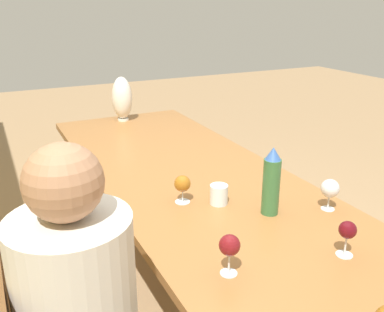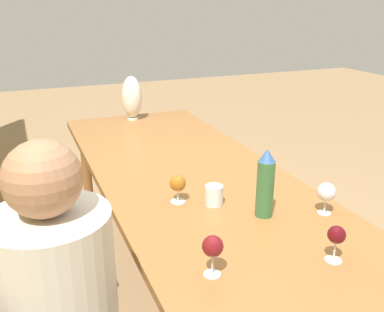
{
  "view_description": "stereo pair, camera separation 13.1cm",
  "coord_description": "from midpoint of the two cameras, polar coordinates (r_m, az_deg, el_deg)",
  "views": [
    {
      "loc": [
        -1.65,
        0.91,
        1.62
      ],
      "look_at": [
        0.2,
        0.0,
        0.87
      ],
      "focal_mm": 40.0,
      "sensor_mm": 36.0,
      "label": 1
    },
    {
      "loc": [
        -1.71,
        0.79,
        1.62
      ],
      "look_at": [
        0.2,
        0.0,
        0.87
      ],
      "focal_mm": 40.0,
      "sensor_mm": 36.0,
      "label": 2
    }
  ],
  "objects": [
    {
      "name": "wine_glass_0",
      "position": [
        1.9,
        16.06,
        -4.25
      ],
      "size": [
        0.08,
        0.08,
        0.14
      ],
      "color": "silver",
      "rests_on": "dining_table"
    },
    {
      "name": "wine_glass_3",
      "position": [
        1.58,
        17.79,
        -9.55
      ],
      "size": [
        0.06,
        0.06,
        0.13
      ],
      "color": "silver",
      "rests_on": "dining_table"
    },
    {
      "name": "dining_table",
      "position": [
        2.09,
        0.6,
        -5.89
      ],
      "size": [
        3.02,
        0.95,
        0.77
      ],
      "color": "#936033",
      "rests_on": "ground_plane"
    },
    {
      "name": "wine_glass_2",
      "position": [
        1.41,
        2.34,
        -11.96
      ],
      "size": [
        0.07,
        0.07,
        0.14
      ],
      "color": "silver",
      "rests_on": "dining_table"
    },
    {
      "name": "chair_far",
      "position": [
        2.44,
        -22.78,
        -9.45
      ],
      "size": [
        0.44,
        0.44,
        0.91
      ],
      "color": "brown",
      "rests_on": "ground_plane"
    },
    {
      "name": "vase",
      "position": [
        3.24,
        -10.52,
        7.57
      ],
      "size": [
        0.15,
        0.15,
        0.33
      ],
      "color": "silver",
      "rests_on": "dining_table"
    },
    {
      "name": "water_bottle",
      "position": [
        1.79,
        8.49,
        -3.47
      ],
      "size": [
        0.07,
        0.07,
        0.3
      ],
      "color": "#336638",
      "rests_on": "dining_table"
    },
    {
      "name": "water_tumbler",
      "position": [
        1.9,
        1.63,
        -5.18
      ],
      "size": [
        0.08,
        0.08,
        0.09
      ],
      "color": "silver",
      "rests_on": "dining_table"
    },
    {
      "name": "wine_glass_4",
      "position": [
        1.89,
        -3.27,
        -3.8
      ],
      "size": [
        0.07,
        0.07,
        0.13
      ],
      "color": "silver",
      "rests_on": "dining_table"
    }
  ]
}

